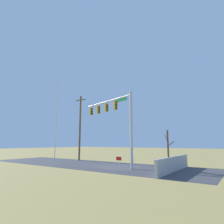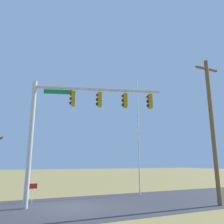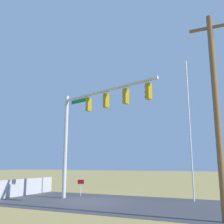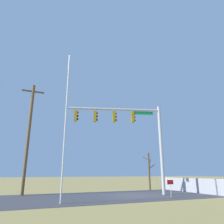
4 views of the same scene
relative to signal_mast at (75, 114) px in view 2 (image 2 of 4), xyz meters
The scene contains 7 objects.
ground_plane 5.54m from the signal_mast, 129.31° to the right, with size 160.00×160.00×0.00m, color #9E894C.
road_surface 6.86m from the signal_mast, behind, with size 28.00×8.00×0.01m, color #3D3D42.
sidewalk_corner 6.58m from the signal_mast, 12.55° to the right, with size 6.00×6.00×0.01m, color #B7B5AD.
signal_mast is the anchor object (origin of this frame).
flagpole 6.93m from the signal_mast, 156.12° to the right, with size 0.10×0.10×9.76m, color silver.
utility_pole 8.91m from the signal_mast, 159.29° to the left, with size 1.90×0.26×9.46m.
open_sign 5.54m from the signal_mast, 49.14° to the right, with size 0.56×0.04×1.22m.
Camera 2 is at (3.72, 13.62, 2.53)m, focal length 35.99 mm.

